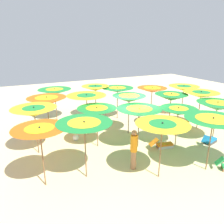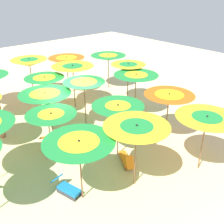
# 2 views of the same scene
# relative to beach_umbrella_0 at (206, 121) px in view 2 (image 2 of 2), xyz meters

# --- Properties ---
(ground) EXTENTS (40.18, 40.18, 0.04)m
(ground) POSITION_rel_beach_umbrella_0_xyz_m (2.08, -5.63, -2.05)
(ground) COLOR beige
(beach_umbrella_0) EXTENTS (2.21, 2.21, 2.28)m
(beach_umbrella_0) POSITION_rel_beach_umbrella_0_xyz_m (0.00, 0.00, 0.00)
(beach_umbrella_0) COLOR brown
(beach_umbrella_0) RESTS_ON ground
(beach_umbrella_1) EXTENTS (2.18, 2.18, 2.20)m
(beach_umbrella_1) POSITION_rel_beach_umbrella_0_xyz_m (-0.82, -2.27, -0.06)
(beach_umbrella_1) COLOR brown
(beach_umbrella_1) RESTS_ON ground
(beach_umbrella_2) EXTENTS (2.28, 2.28, 2.32)m
(beach_umbrella_2) POSITION_rel_beach_umbrella_0_xyz_m (-1.41, -4.82, 0.07)
(beach_umbrella_2) COLOR brown
(beach_umbrella_2) RESTS_ON ground
(beach_umbrella_3) EXTENTS (1.95, 1.95, 2.42)m
(beach_umbrella_3) POSITION_rel_beach_umbrella_0_xyz_m (-2.18, -6.18, 0.16)
(beach_umbrella_3) COLOR brown
(beach_umbrella_3) RESTS_ON ground
(beach_umbrella_4) EXTENTS (2.28, 2.28, 2.28)m
(beach_umbrella_4) POSITION_rel_beach_umbrella_0_xyz_m (-3.01, -8.87, 0.02)
(beach_umbrella_4) COLOR brown
(beach_umbrella_4) RESTS_ON ground
(beach_umbrella_5) EXTENTS (2.16, 2.16, 2.43)m
(beach_umbrella_5) POSITION_rel_beach_umbrella_0_xyz_m (2.51, -1.00, 0.15)
(beach_umbrella_5) COLOR brown
(beach_umbrella_5) RESTS_ON ground
(beach_umbrella_6) EXTENTS (2.02, 2.02, 2.31)m
(beach_umbrella_6) POSITION_rel_beach_umbrella_0_xyz_m (1.76, -2.71, 0.01)
(beach_umbrella_6) COLOR brown
(beach_umbrella_6) RESTS_ON ground
(beach_umbrella_7) EXTENTS (1.95, 1.95, 2.42)m
(beach_umbrella_7) POSITION_rel_beach_umbrella_0_xyz_m (1.34, -5.48, 0.14)
(beach_umbrella_7) COLOR brown
(beach_umbrella_7) RESTS_ON ground
(beach_umbrella_8) EXTENTS (2.27, 2.27, 2.49)m
(beach_umbrella_8) POSITION_rel_beach_umbrella_0_xyz_m (0.45, -7.77, 0.24)
(beach_umbrella_8) COLOR brown
(beach_umbrella_8) RESTS_ON ground
(beach_umbrella_9) EXTENTS (2.22, 2.22, 2.38)m
(beach_umbrella_9) POSITION_rel_beach_umbrella_0_xyz_m (-0.46, -9.84, 0.07)
(beach_umbrella_9) COLOR brown
(beach_umbrella_9) RESTS_ON ground
(beach_umbrella_10) EXTENTS (2.21, 2.21, 2.27)m
(beach_umbrella_10) POSITION_rel_beach_umbrella_0_xyz_m (4.28, -1.66, -0.03)
(beach_umbrella_10) COLOR brown
(beach_umbrella_10) RESTS_ON ground
(beach_umbrella_11) EXTENTS (1.90, 1.90, 2.16)m
(beach_umbrella_11) POSITION_rel_beach_umbrella_0_xyz_m (3.89, -4.03, -0.11)
(beach_umbrella_11) COLOR brown
(beach_umbrella_11) RESTS_ON ground
(beach_umbrella_12) EXTENTS (2.28, 2.28, 2.18)m
(beach_umbrella_12) POSITION_rel_beach_umbrella_0_xyz_m (3.12, -5.92, -0.11)
(beach_umbrella_12) COLOR brown
(beach_umbrella_12) RESTS_ON ground
(beach_umbrella_13) EXTENTS (2.02, 2.02, 2.20)m
(beach_umbrella_13) POSITION_rel_beach_umbrella_0_xyz_m (2.14, -7.82, -0.09)
(beach_umbrella_13) COLOR brown
(beach_umbrella_13) RESTS_ON ground
(beach_umbrella_14) EXTENTS (2.13, 2.13, 2.43)m
(beach_umbrella_14) POSITION_rel_beach_umbrella_0_xyz_m (1.53, -10.76, 0.13)
(beach_umbrella_14) COLOR brown
(beach_umbrella_14) RESTS_ON ground
(lounger_0) EXTENTS (0.86, 1.26, 0.69)m
(lounger_0) POSITION_rel_beach_umbrella_0_xyz_m (1.95, -2.00, -1.83)
(lounger_0) COLOR olive
(lounger_0) RESTS_ON ground
(lounger_1) EXTENTS (0.59, 1.35, 0.57)m
(lounger_1) POSITION_rel_beach_umbrella_0_xyz_m (3.83, -4.83, -1.83)
(lounger_1) COLOR silver
(lounger_1) RESTS_ON ground
(lounger_2) EXTENTS (0.65, 1.20, 0.56)m
(lounger_2) POSITION_rel_beach_umbrella_0_xyz_m (4.54, -2.18, -1.83)
(lounger_2) COLOR #333338
(lounger_2) RESTS_ON ground
(beachgoer_0) EXTENTS (0.30, 0.30, 1.82)m
(beachgoer_0) POSITION_rel_beach_umbrella_0_xyz_m (4.82, -7.23, -1.07)
(beachgoer_0) COLOR #A3704C
(beachgoer_0) RESTS_ON ground
(beach_ball) EXTENTS (0.36, 0.36, 0.36)m
(beach_ball) POSITION_rel_beach_umbrella_0_xyz_m (0.97, -8.66, -1.85)
(beach_ball) COLOR white
(beach_ball) RESTS_ON ground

